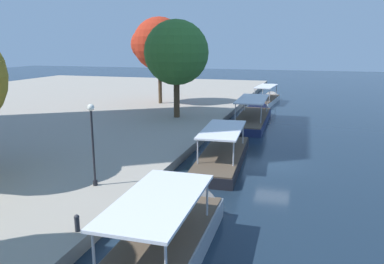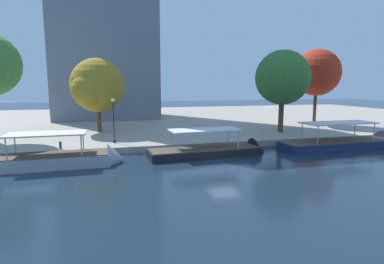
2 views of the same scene
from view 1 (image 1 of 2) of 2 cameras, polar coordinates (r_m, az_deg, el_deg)
name	(u,v)px [view 1 (image 1 of 2)]	position (r m, az deg, el deg)	size (l,w,h in m)	color
ground_plane	(273,165)	(28.54, 12.18, -4.88)	(220.00, 220.00, 0.00)	#192838
tour_boat_1	(168,243)	(16.74, -3.60, -16.39)	(11.26, 3.34, 4.02)	#9EA3A8
tour_boat_2	(224,155)	(29.44, 4.90, -3.55)	(12.23, 3.66, 3.87)	black
tour_boat_3	(253,119)	(44.07, 9.20, 2.02)	(14.23, 3.57, 4.13)	navy
tour_boat_4	(267,101)	(58.83, 11.22, 4.56)	(12.18, 3.50, 3.78)	white
mooring_bollard_0	(77,222)	(17.60, -16.97, -12.90)	(0.24, 0.24, 0.78)	#2D2D33
lamp_post	(93,138)	(21.96, -14.78, -0.84)	(0.38, 0.38, 4.76)	black
tree_1	(175,53)	(41.76, -2.60, 11.86)	(7.05, 7.05, 10.66)	#4C3823
tree_2	(157,45)	(52.21, -5.24, 12.99)	(7.32, 7.33, 11.63)	#4C3823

